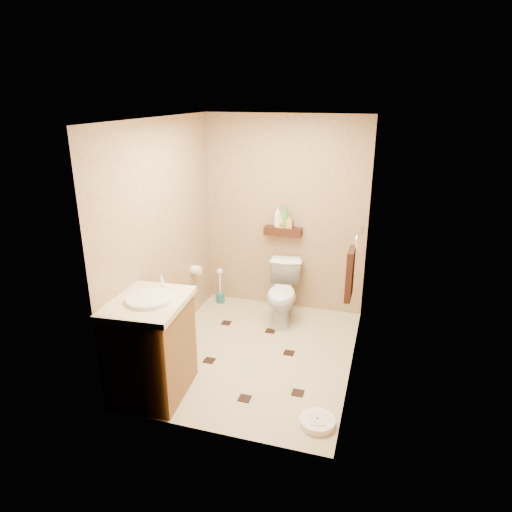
% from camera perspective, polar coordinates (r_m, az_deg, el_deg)
% --- Properties ---
extents(ground, '(2.50, 2.50, 0.00)m').
position_cam_1_polar(ground, '(4.97, -0.11, -12.04)').
color(ground, '#C5B790').
rests_on(ground, ground).
extents(wall_back, '(2.00, 0.04, 2.40)m').
position_cam_1_polar(wall_back, '(5.61, 3.61, 5.09)').
color(wall_back, tan).
rests_on(wall_back, ground).
extents(wall_front, '(2.00, 0.04, 2.40)m').
position_cam_1_polar(wall_front, '(3.36, -6.35, -5.35)').
color(wall_front, tan).
rests_on(wall_front, ground).
extents(wall_left, '(0.04, 2.50, 2.40)m').
position_cam_1_polar(wall_left, '(4.83, -11.56, 2.26)').
color(wall_left, tan).
rests_on(wall_left, ground).
extents(wall_right, '(0.04, 2.50, 2.40)m').
position_cam_1_polar(wall_right, '(4.29, 12.78, -0.07)').
color(wall_right, tan).
rests_on(wall_right, ground).
extents(ceiling, '(2.00, 2.50, 0.02)m').
position_cam_1_polar(ceiling, '(4.23, -0.13, 16.80)').
color(ceiling, white).
rests_on(ceiling, wall_back).
extents(wall_shelf, '(0.46, 0.14, 0.10)m').
position_cam_1_polar(wall_shelf, '(5.58, 3.38, 3.11)').
color(wall_shelf, '#3A1B0F').
rests_on(wall_shelf, wall_back).
extents(floor_accents, '(1.22, 1.41, 0.01)m').
position_cam_1_polar(floor_accents, '(4.90, -0.08, -12.48)').
color(floor_accents, black).
rests_on(floor_accents, ground).
extents(toilet, '(0.47, 0.73, 0.70)m').
position_cam_1_polar(toilet, '(5.49, 3.39, -4.65)').
color(toilet, white).
rests_on(toilet, ground).
extents(vanity, '(0.69, 0.81, 1.08)m').
position_cam_1_polar(vanity, '(4.26, -12.94, -10.90)').
color(vanity, brown).
rests_on(vanity, ground).
extents(bathroom_scale, '(0.40, 0.40, 0.06)m').
position_cam_1_polar(bathroom_scale, '(4.08, 7.68, -19.83)').
color(bathroom_scale, white).
rests_on(bathroom_scale, ground).
extents(toilet_brush, '(0.11, 0.11, 0.48)m').
position_cam_1_polar(toilet_brush, '(6.02, -4.49, -4.32)').
color(toilet_brush, '#196765').
rests_on(toilet_brush, ground).
extents(towel_ring, '(0.12, 0.30, 0.76)m').
position_cam_1_polar(towel_ring, '(4.61, 11.73, -1.93)').
color(towel_ring, silver).
rests_on(towel_ring, wall_right).
extents(toilet_paper, '(0.12, 0.11, 0.12)m').
position_cam_1_polar(toilet_paper, '(5.55, -7.48, -1.74)').
color(toilet_paper, white).
rests_on(toilet_paper, wall_left).
extents(bottle_a, '(0.14, 0.14, 0.26)m').
position_cam_1_polar(bottle_a, '(5.55, 2.74, 4.95)').
color(bottle_a, silver).
rests_on(bottle_a, wall_shelf).
extents(bottle_b, '(0.09, 0.09, 0.18)m').
position_cam_1_polar(bottle_b, '(5.55, 3.19, 4.51)').
color(bottle_b, yellow).
rests_on(bottle_b, wall_shelf).
extents(bottle_c, '(0.12, 0.12, 0.13)m').
position_cam_1_polar(bottle_c, '(5.55, 3.34, 4.27)').
color(bottle_c, '#BD4F16').
rests_on(bottle_c, wall_shelf).
extents(bottle_d, '(0.14, 0.14, 0.27)m').
position_cam_1_polar(bottle_d, '(5.53, 3.68, 4.94)').
color(bottle_d, green).
rests_on(bottle_d, wall_shelf).
extents(bottle_e, '(0.09, 0.09, 0.17)m').
position_cam_1_polar(bottle_e, '(5.53, 4.13, 4.41)').
color(bottle_e, '#DF954A').
rests_on(bottle_e, wall_shelf).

